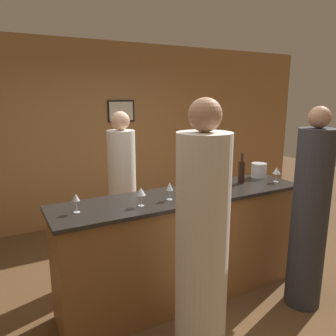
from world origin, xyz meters
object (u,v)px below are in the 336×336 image
at_px(bartender, 123,198).
at_px(guest_0, 310,217).
at_px(guest_1, 202,251).
at_px(wine_bottle_0, 241,172).
at_px(ice_bucket, 259,170).

relative_size(bartender, guest_0, 0.96).
relative_size(bartender, guest_1, 0.92).
bearing_deg(bartender, guest_0, 131.37).
bearing_deg(guest_0, wine_bottle_0, 106.97).
xyz_separation_m(bartender, guest_1, (-0.01, -1.60, 0.06)).
bearing_deg(guest_0, ice_bucket, 81.27).
bearing_deg(guest_1, ice_bucket, 33.79).
distance_m(bartender, ice_bucket, 1.58).
xyz_separation_m(guest_0, ice_bucket, (0.12, 0.81, 0.27)).
bearing_deg(guest_1, guest_0, 6.15).
xyz_separation_m(guest_1, ice_bucket, (1.43, 0.95, 0.23)).
relative_size(guest_0, guest_1, 0.96).
height_order(guest_1, ice_bucket, guest_1).
xyz_separation_m(guest_0, wine_bottle_0, (-0.22, 0.72, 0.31)).
relative_size(guest_0, wine_bottle_0, 5.87).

